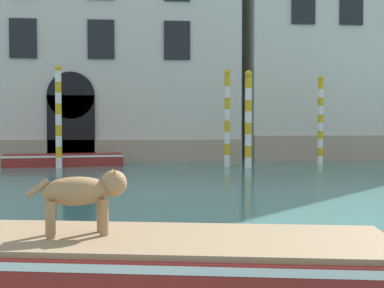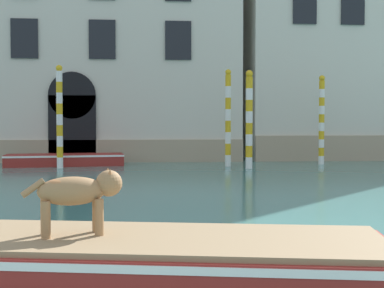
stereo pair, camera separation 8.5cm
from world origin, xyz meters
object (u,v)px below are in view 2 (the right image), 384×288
(dog_on_deck, at_px, (79,192))
(mooring_pole_1, at_px, (249,119))
(mooring_pole_3, at_px, (322,119))
(boat_foreground, at_px, (95,260))
(boat_moored_near_palazzo, at_px, (65,160))
(mooring_pole_0, at_px, (60,116))
(mooring_pole_2, at_px, (228,117))

(dog_on_deck, relative_size, mooring_pole_1, 0.27)
(mooring_pole_1, bearing_deg, dog_on_deck, -107.55)
(mooring_pole_1, distance_m, mooring_pole_3, 4.04)
(boat_foreground, distance_m, boat_moored_near_palazzo, 17.35)
(boat_foreground, distance_m, mooring_pole_0, 16.23)
(dog_on_deck, height_order, mooring_pole_1, mooring_pole_1)
(boat_moored_near_palazzo, xyz_separation_m, mooring_pole_3, (11.06, -0.17, 1.70))
(mooring_pole_3, bearing_deg, mooring_pole_1, -151.87)
(dog_on_deck, distance_m, boat_moored_near_palazzo, 17.30)
(boat_moored_near_palazzo, relative_size, mooring_pole_2, 1.25)
(mooring_pole_0, xyz_separation_m, mooring_pole_3, (11.07, 1.07, -0.12))
(mooring_pole_2, relative_size, mooring_pole_3, 1.04)
(boat_foreground, height_order, mooring_pole_0, mooring_pole_0)
(mooring_pole_0, relative_size, mooring_pole_3, 1.06)
(boat_foreground, xyz_separation_m, dog_on_deck, (-0.17, 0.04, 0.74))
(dog_on_deck, relative_size, boat_moored_near_palazzo, 0.21)
(dog_on_deck, bearing_deg, mooring_pole_3, 51.12)
(dog_on_deck, height_order, boat_moored_near_palazzo, dog_on_deck)
(dog_on_deck, relative_size, mooring_pole_0, 0.26)
(boat_moored_near_palazzo, distance_m, mooring_pole_2, 7.11)
(dog_on_deck, distance_m, mooring_pole_1, 15.74)
(mooring_pole_1, bearing_deg, boat_moored_near_palazzo, 164.52)
(boat_moored_near_palazzo, height_order, mooring_pole_0, mooring_pole_0)
(boat_moored_near_palazzo, height_order, mooring_pole_2, mooring_pole_2)
(boat_foreground, relative_size, boat_moored_near_palazzo, 1.32)
(mooring_pole_1, distance_m, mooring_pole_2, 1.32)
(dog_on_deck, distance_m, mooring_pole_3, 18.85)
(mooring_pole_2, xyz_separation_m, mooring_pole_3, (4.24, 0.77, -0.07))
(boat_foreground, xyz_separation_m, mooring_pole_2, (3.90, 16.16, 1.73))
(mooring_pole_2, distance_m, mooring_pole_3, 4.31)
(boat_moored_near_palazzo, distance_m, mooring_pole_1, 7.96)
(boat_moored_near_palazzo, xyz_separation_m, mooring_pole_1, (7.49, -2.08, 1.71))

